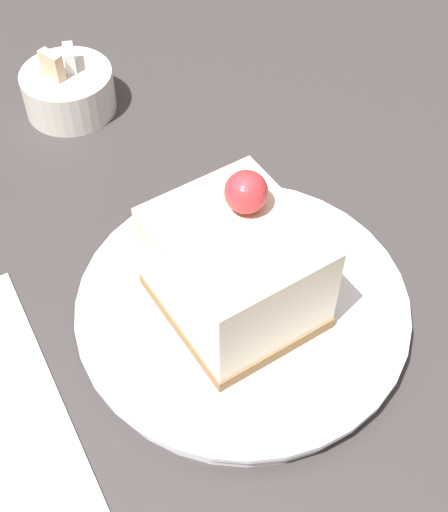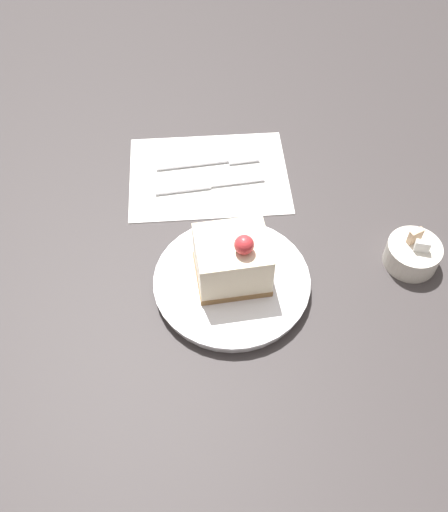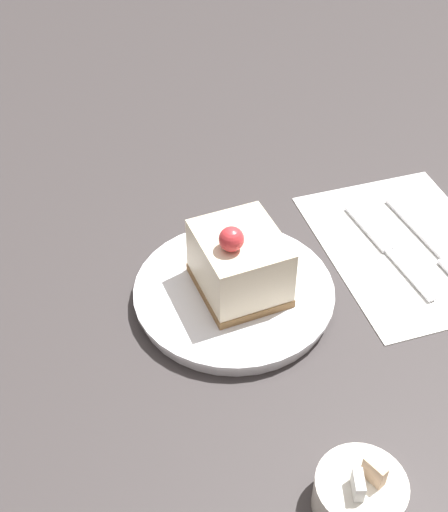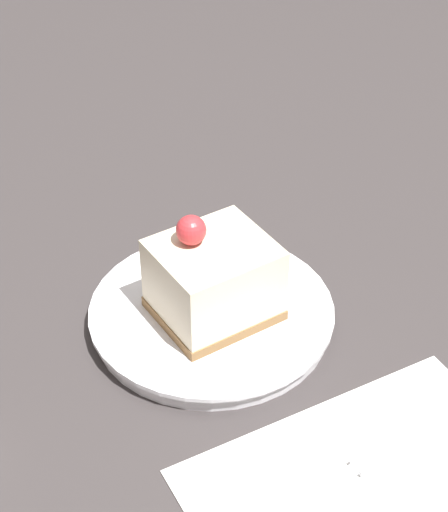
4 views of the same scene
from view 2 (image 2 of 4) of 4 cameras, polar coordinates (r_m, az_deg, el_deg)
The scene contains 7 objects.
ground_plane at distance 0.79m, azimuth -2.35°, elevation -2.32°, with size 4.00×4.00×0.00m, color #383333.
plate at distance 0.77m, azimuth 0.78°, elevation -2.64°, with size 0.21×0.21×0.02m.
cake_slice at distance 0.74m, azimuth 0.85°, elevation -0.37°, with size 0.09×0.10×0.09m.
napkin at distance 0.92m, azimuth -1.55°, elevation 8.13°, with size 0.21×0.27×0.00m.
fork at distance 0.93m, azimuth -0.69°, elevation 9.51°, with size 0.02×0.17×0.00m.
knife at distance 0.89m, azimuth -2.51°, elevation 7.00°, with size 0.02×0.17×0.00m.
sugar_bowl at distance 0.83m, azimuth 18.33°, elevation 0.20°, with size 0.07×0.07×0.06m.
Camera 2 is at (0.45, -0.05, 0.64)m, focal length 40.00 mm.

